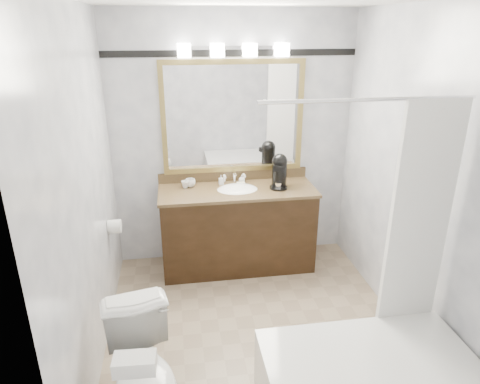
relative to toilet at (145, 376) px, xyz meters
name	(u,v)px	position (x,y,z in m)	size (l,w,h in m)	color
room	(258,187)	(0.83, 0.78, 0.88)	(2.42, 2.62, 2.52)	gray
vanity	(237,227)	(0.83, 1.79, 0.07)	(1.53, 0.58, 0.97)	black
mirror	(233,117)	(0.83, 2.06, 1.13)	(1.40, 0.04, 1.10)	olive
vanity_light_bar	(234,50)	(0.83, 2.01, 1.76)	(1.02, 0.14, 0.12)	silver
accent_stripe	(233,53)	(0.83, 2.07, 1.73)	(2.40, 0.01, 0.06)	black
bathtub	(369,376)	(1.39, -0.12, -0.09)	(1.30, 0.75, 1.96)	white
tp_roll	(115,226)	(-0.31, 1.44, 0.33)	(0.12, 0.12, 0.11)	white
toilet	(145,376)	(0.00, 0.00, 0.00)	(0.41, 0.73, 0.74)	white
tissue_box	(135,364)	(0.00, -0.34, 0.41)	(0.21, 0.11, 0.09)	white
coffee_maker	(279,170)	(1.25, 1.80, 0.65)	(0.18, 0.22, 0.34)	black
cup_left	(190,183)	(0.39, 1.93, 0.52)	(0.10, 0.10, 0.08)	white
cup_right	(185,184)	(0.33, 1.91, 0.51)	(0.08, 0.08, 0.07)	white
soap_bottle_a	(221,180)	(0.69, 1.94, 0.53)	(0.04, 0.05, 0.10)	white
soap_bottle_b	(242,179)	(0.91, 1.97, 0.52)	(0.06, 0.06, 0.08)	white
soap_bar	(241,183)	(0.89, 1.91, 0.49)	(0.08, 0.05, 0.02)	beige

